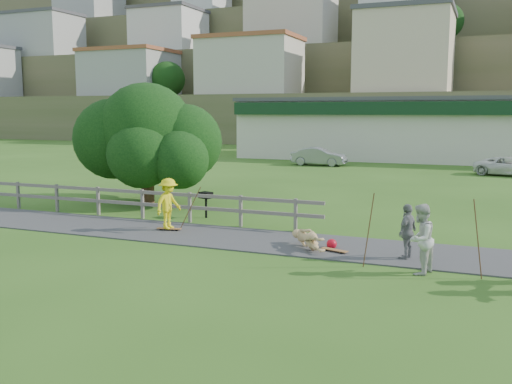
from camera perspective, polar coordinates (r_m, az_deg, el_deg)
ground at (r=16.97m, az=-6.02°, el=-5.53°), size 260.00×260.00×0.00m
path at (r=18.27m, az=-3.80°, el=-4.46°), size 34.00×3.00×0.04m
fence at (r=21.97m, az=-12.65°, el=-0.64°), size 15.05×0.10×1.10m
strip_mall at (r=49.65m, az=17.73°, el=6.09°), size 32.50×10.75×5.10m
hillside at (r=106.65m, az=18.23°, el=13.31°), size 220.00×67.00×47.50m
skater_rider at (r=19.16m, az=-8.75°, el=-1.44°), size 0.83×1.19×1.69m
skater_fallen at (r=16.60m, az=5.27°, el=-4.72°), size 1.56×1.43×0.62m
spectator_a at (r=14.57m, az=16.11°, el=-4.56°), size 0.88×1.01×1.75m
spectator_b at (r=15.88m, az=14.90°, el=-3.88°), size 0.63×0.97×1.53m
car_silver at (r=42.37m, az=6.32°, el=3.55°), size 4.05×1.44×1.33m
car_white at (r=38.70m, az=24.07°, el=2.35°), size 4.53×2.74×1.18m
tree at (r=25.24m, az=-10.85°, el=3.64°), size 6.70×6.70×4.18m
bbq at (r=21.49m, az=-5.02°, el=-1.29°), size 0.53×0.46×0.98m
longboard_rider at (r=19.30m, az=-8.69°, el=-3.77°), size 0.85×0.35×0.09m
longboard_fallen at (r=16.36m, az=7.86°, el=-5.91°), size 0.82×0.44×0.09m
helmet at (r=16.81m, az=7.58°, el=-5.16°), size 0.30×0.30×0.30m
pole_rider at (r=19.20m, az=-6.60°, el=-1.34°), size 0.03×0.03×1.71m
pole_spec_left at (r=14.83m, az=11.20°, el=-3.76°), size 0.03×0.03×1.95m
pole_spec_right at (r=14.58m, az=21.30°, el=-4.40°), size 0.03×0.03×1.94m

